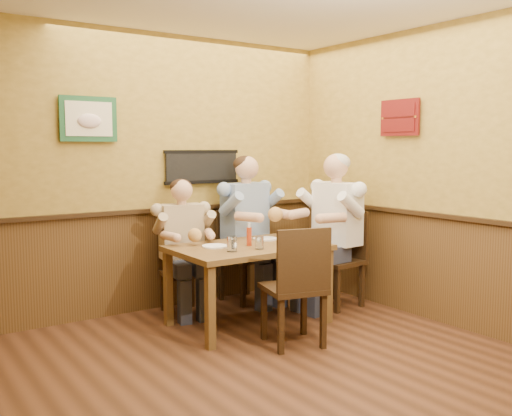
{
  "coord_description": "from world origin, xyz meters",
  "views": [
    {
      "loc": [
        -1.96,
        -2.85,
        1.66
      ],
      "look_at": [
        1.0,
        1.45,
        1.1
      ],
      "focal_mm": 40.0,
      "sensor_mm": 36.0,
      "label": 1
    }
  ],
  "objects_px": {
    "dining_table": "(249,255)",
    "chair_near_side": "(293,285)",
    "cola_tumbler": "(286,239)",
    "salt_shaker": "(231,242)",
    "chair_right_end": "(337,259)",
    "diner_tan_shirt": "(182,253)",
    "hot_sauce_bottle": "(249,235)",
    "chair_back_right": "(245,256)",
    "diner_white_elder": "(337,239)",
    "water_glass_left": "(232,244)",
    "diner_blue_polo": "(245,236)",
    "chair_back_left": "(182,271)",
    "pepper_shaker": "(231,244)",
    "water_glass_mid": "(259,243)"
  },
  "relations": [
    {
      "from": "dining_table",
      "to": "chair_near_side",
      "type": "xyz_separation_m",
      "value": [
        0.0,
        -0.67,
        -0.15
      ]
    },
    {
      "from": "dining_table",
      "to": "cola_tumbler",
      "type": "height_order",
      "value": "cola_tumbler"
    },
    {
      "from": "dining_table",
      "to": "salt_shaker",
      "type": "xyz_separation_m",
      "value": [
        -0.18,
        0.02,
        0.13
      ]
    },
    {
      "from": "chair_right_end",
      "to": "chair_near_side",
      "type": "distance_m",
      "value": 1.27
    },
    {
      "from": "dining_table",
      "to": "diner_tan_shirt",
      "type": "bearing_deg",
      "value": 116.8
    },
    {
      "from": "hot_sauce_bottle",
      "to": "salt_shaker",
      "type": "distance_m",
      "value": 0.18
    },
    {
      "from": "chair_back_right",
      "to": "dining_table",
      "type": "bearing_deg",
      "value": -127.56
    },
    {
      "from": "diner_white_elder",
      "to": "salt_shaker",
      "type": "bearing_deg",
      "value": -96.56
    },
    {
      "from": "chair_back_right",
      "to": "water_glass_left",
      "type": "bearing_deg",
      "value": -135.65
    },
    {
      "from": "diner_white_elder",
      "to": "diner_blue_polo",
      "type": "bearing_deg",
      "value": -141.89
    },
    {
      "from": "diner_blue_polo",
      "to": "chair_back_left",
      "type": "bearing_deg",
      "value": 174.73
    },
    {
      "from": "chair_near_side",
      "to": "pepper_shaker",
      "type": "distance_m",
      "value": 0.72
    },
    {
      "from": "chair_back_right",
      "to": "diner_blue_polo",
      "type": "height_order",
      "value": "diner_blue_polo"
    },
    {
      "from": "water_glass_left",
      "to": "hot_sauce_bottle",
      "type": "distance_m",
      "value": 0.33
    },
    {
      "from": "chair_back_left",
      "to": "diner_tan_shirt",
      "type": "xyz_separation_m",
      "value": [
        0.0,
        0.0,
        0.18
      ]
    },
    {
      "from": "chair_back_right",
      "to": "diner_blue_polo",
      "type": "distance_m",
      "value": 0.21
    },
    {
      "from": "chair_right_end",
      "to": "chair_back_right",
      "type": "bearing_deg",
      "value": -141.89
    },
    {
      "from": "diner_tan_shirt",
      "to": "salt_shaker",
      "type": "bearing_deg",
      "value": -66.51
    },
    {
      "from": "dining_table",
      "to": "diner_tan_shirt",
      "type": "xyz_separation_m",
      "value": [
        -0.35,
        0.68,
        -0.05
      ]
    },
    {
      "from": "chair_back_left",
      "to": "salt_shaker",
      "type": "distance_m",
      "value": 0.78
    },
    {
      "from": "chair_right_end",
      "to": "diner_blue_polo",
      "type": "height_order",
      "value": "diner_blue_polo"
    },
    {
      "from": "chair_right_end",
      "to": "chair_near_side",
      "type": "relative_size",
      "value": 0.99
    },
    {
      "from": "dining_table",
      "to": "salt_shaker",
      "type": "bearing_deg",
      "value": 174.03
    },
    {
      "from": "chair_right_end",
      "to": "chair_near_side",
      "type": "height_order",
      "value": "chair_near_side"
    },
    {
      "from": "diner_tan_shirt",
      "to": "hot_sauce_bottle",
      "type": "xyz_separation_m",
      "value": [
        0.34,
        -0.71,
        0.24
      ]
    },
    {
      "from": "diner_tan_shirt",
      "to": "pepper_shaker",
      "type": "xyz_separation_m",
      "value": [
        0.12,
        -0.73,
        0.19
      ]
    },
    {
      "from": "chair_near_side",
      "to": "diner_white_elder",
      "type": "relative_size",
      "value": 0.71
    },
    {
      "from": "chair_back_left",
      "to": "salt_shaker",
      "type": "bearing_deg",
      "value": -66.51
    },
    {
      "from": "chair_near_side",
      "to": "water_glass_left",
      "type": "height_order",
      "value": "chair_near_side"
    },
    {
      "from": "water_glass_mid",
      "to": "cola_tumbler",
      "type": "xyz_separation_m",
      "value": [
        0.34,
        0.06,
        -0.01
      ]
    },
    {
      "from": "water_glass_mid",
      "to": "diner_white_elder",
      "type": "bearing_deg",
      "value": 10.16
    },
    {
      "from": "chair_right_end",
      "to": "water_glass_left",
      "type": "bearing_deg",
      "value": -88.14
    },
    {
      "from": "water_glass_mid",
      "to": "water_glass_left",
      "type": "bearing_deg",
      "value": 172.52
    },
    {
      "from": "diner_tan_shirt",
      "to": "chair_right_end",
      "type": "bearing_deg",
      "value": -16.53
    },
    {
      "from": "chair_near_side",
      "to": "salt_shaker",
      "type": "bearing_deg",
      "value": -61.17
    },
    {
      "from": "dining_table",
      "to": "chair_right_end",
      "type": "distance_m",
      "value": 1.1
    },
    {
      "from": "chair_near_side",
      "to": "water_glass_left",
      "type": "relative_size",
      "value": 7.51
    },
    {
      "from": "dining_table",
      "to": "chair_back_right",
      "type": "bearing_deg",
      "value": 58.87
    },
    {
      "from": "chair_right_end",
      "to": "diner_white_elder",
      "type": "relative_size",
      "value": 0.7
    },
    {
      "from": "chair_back_right",
      "to": "chair_near_side",
      "type": "distance_m",
      "value": 1.43
    },
    {
      "from": "dining_table",
      "to": "diner_white_elder",
      "type": "xyz_separation_m",
      "value": [
        1.09,
        -0.02,
        0.06
      ]
    },
    {
      "from": "chair_right_end",
      "to": "salt_shaker",
      "type": "height_order",
      "value": "chair_right_end"
    },
    {
      "from": "chair_back_left",
      "to": "hot_sauce_bottle",
      "type": "distance_m",
      "value": 0.89
    },
    {
      "from": "chair_near_side",
      "to": "salt_shaker",
      "type": "distance_m",
      "value": 0.77
    },
    {
      "from": "chair_back_left",
      "to": "salt_shaker",
      "type": "relative_size",
      "value": 9.89
    },
    {
      "from": "chair_right_end",
      "to": "water_glass_left",
      "type": "xyz_separation_m",
      "value": [
        -1.39,
        -0.17,
        0.32
      ]
    },
    {
      "from": "chair_near_side",
      "to": "cola_tumbler",
      "type": "bearing_deg",
      "value": -107.37
    },
    {
      "from": "pepper_shaker",
      "to": "water_glass_mid",
      "type": "bearing_deg",
      "value": -40.2
    },
    {
      "from": "chair_back_left",
      "to": "diner_tan_shirt",
      "type": "relative_size",
      "value": 0.7
    },
    {
      "from": "diner_tan_shirt",
      "to": "diner_blue_polo",
      "type": "distance_m",
      "value": 0.77
    }
  ]
}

